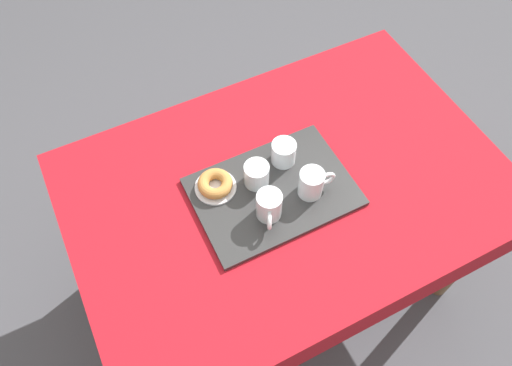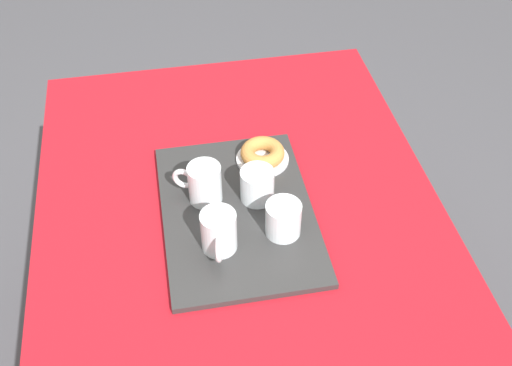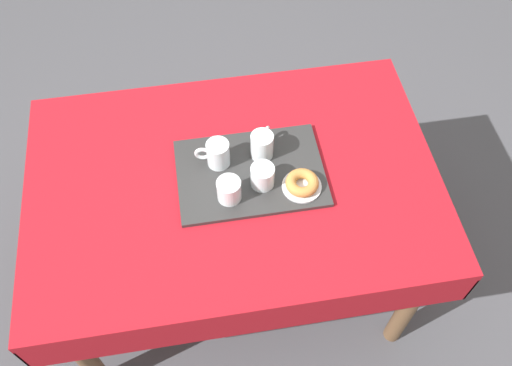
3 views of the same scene
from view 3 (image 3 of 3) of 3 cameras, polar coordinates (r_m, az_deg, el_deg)
The scene contains 9 objects.
ground_plane at distance 2.38m, azimuth -1.80°, elevation -9.47°, with size 6.00×6.00×0.00m, color #47474C.
dining_table at distance 1.83m, azimuth -2.31°, elevation -1.25°, with size 1.32×0.90×0.72m.
serving_tray at distance 1.75m, azimuth -0.59°, elevation 1.06°, with size 0.47×0.33×0.01m, color #2D2D2D.
tea_mug_left at distance 1.74m, azimuth -4.02°, elevation 3.00°, with size 0.11×0.07×0.09m.
tea_mug_right at distance 1.76m, azimuth 0.64°, elevation 3.92°, with size 0.08×0.11×0.09m.
water_glass_near at distance 1.67m, azimuth -2.82°, elevation -0.80°, with size 0.08×0.08×0.08m.
water_glass_far at distance 1.69m, azimuth 0.68°, elevation 0.68°, with size 0.08×0.08×0.08m.
donut_plate_left at distance 1.72m, azimuth 4.77°, elevation -0.35°, with size 0.12×0.12×0.01m, color silver.
sugar_donut_left at distance 1.70m, azimuth 4.82°, elevation 0.03°, with size 0.10×0.10×0.03m, color #BC7F3D.
Camera 3 is at (0.09, 0.99, 2.17)m, focal length 38.45 mm.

